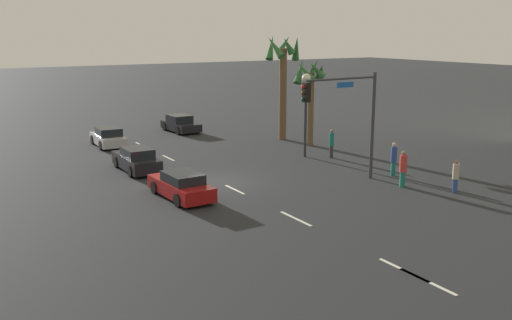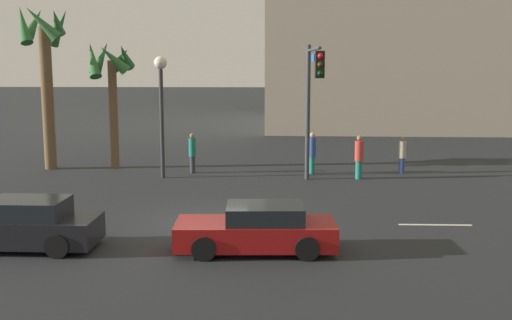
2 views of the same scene
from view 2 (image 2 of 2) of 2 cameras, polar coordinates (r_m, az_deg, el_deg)
The scene contains 13 objects.
ground_plane at distance 19.75m, azimuth -4.58°, elevation -5.83°, with size 220.00×220.00×0.00m, color #232628.
lane_stripe_3 at distance 19.63m, azimuth 0.61°, elevation -5.88°, with size 1.95×0.14×0.01m, color silver.
lane_stripe_4 at distance 20.24m, azimuth 16.26°, elevation -5.79°, with size 2.28×0.14×0.01m, color silver.
car_0 at distance 16.65m, azimuth 0.14°, elevation -6.47°, with size 4.35×1.91×1.29m.
car_2 at distance 18.07m, azimuth -20.86°, elevation -5.70°, with size 4.27×1.82×1.38m.
traffic_signal at distance 24.90m, azimuth 5.19°, elevation 6.46°, with size 0.44×4.97×5.80m.
streetlamp at distance 27.20m, azimuth -8.78°, elevation 6.27°, with size 0.56×0.56×5.33m.
pedestrian_0 at distance 27.23m, azimuth 9.52°, elevation 0.36°, with size 0.53×0.53×1.92m.
pedestrian_1 at distance 28.29m, azimuth 5.22°, elevation 0.77°, with size 0.42×0.42×1.90m.
pedestrian_2 at distance 29.02m, azimuth 13.38°, elevation 0.53°, with size 0.42×0.42×1.70m.
pedestrian_3 at distance 28.51m, azimuth -5.91°, elevation 0.76°, with size 0.38×0.38×1.84m.
palm_tree_0 at distance 30.21m, azimuth -13.34°, elevation 7.81°, with size 2.44×2.48×6.13m.
palm_tree_1 at distance 30.80m, azimuth -18.96°, elevation 8.94°, with size 2.59×2.81×7.73m.
Camera 2 is at (2.25, -18.96, 5.04)m, focal length 43.21 mm.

